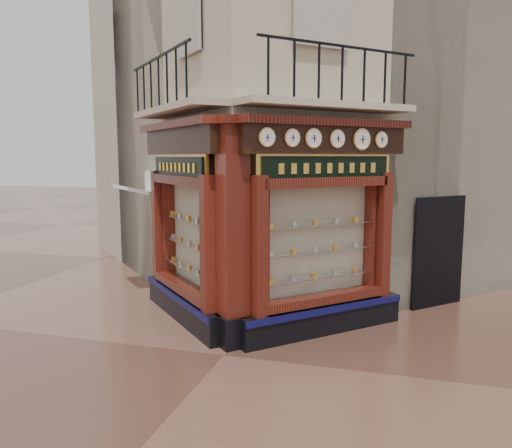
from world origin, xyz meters
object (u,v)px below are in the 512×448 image
at_px(clock_b, 292,138).
at_px(clock_c, 313,138).
at_px(awning, 139,292).
at_px(signboard_left, 179,167).
at_px(clock_d, 337,139).
at_px(clock_e, 362,139).
at_px(clock_f, 381,140).
at_px(corner_pilaster, 233,236).
at_px(signboard_right, 327,168).
at_px(clock_a, 267,137).

bearing_deg(clock_b, clock_c, -0.00).
distance_m(awning, signboard_left, 3.97).
bearing_deg(clock_d, awning, 117.04).
bearing_deg(clock_c, clock_e, 0.00).
relative_size(clock_f, awning, 0.23).
height_order(corner_pilaster, signboard_left, corner_pilaster).
relative_size(clock_f, signboard_right, 0.15).
bearing_deg(clock_d, clock_a, 180.00).
relative_size(clock_a, clock_c, 0.92).
xyz_separation_m(clock_f, signboard_left, (-3.82, -0.74, -0.52)).
height_order(clock_c, signboard_left, clock_c).
bearing_deg(clock_f, corner_pilaster, 171.64).
distance_m(clock_e, signboard_right, 0.86).
bearing_deg(signboard_left, corner_pilaster, -169.75).
distance_m(corner_pilaster, clock_c, 2.19).
height_order(corner_pilaster, clock_d, corner_pilaster).
xyz_separation_m(clock_f, signboard_right, (-0.90, -0.74, -0.52)).
distance_m(corner_pilaster, clock_d, 2.55).
height_order(awning, signboard_right, signboard_right).
distance_m(corner_pilaster, signboard_left, 2.12).
relative_size(clock_d, signboard_right, 0.16).
xyz_separation_m(clock_c, clock_f, (1.10, 1.10, 0.00)).
bearing_deg(signboard_right, signboard_left, 135.00).
xyz_separation_m(clock_d, signboard_left, (-3.09, -0.01, -0.52)).
bearing_deg(clock_b, clock_d, -0.00).
relative_size(clock_a, clock_d, 0.96).
bearing_deg(clock_a, signboard_left, 108.75).
bearing_deg(signboard_left, signboard_right, -135.00).
bearing_deg(clock_f, awning, 126.26).
distance_m(corner_pilaster, clock_e, 2.98).
height_order(clock_b, signboard_left, clock_b).
bearing_deg(corner_pilaster, signboard_left, 100.25).
bearing_deg(clock_f, signboard_left, 145.96).
distance_m(corner_pilaster, clock_b, 1.95).
bearing_deg(clock_d, signboard_left, 135.12).
bearing_deg(clock_c, clock_f, 0.00).
distance_m(clock_f, signboard_right, 1.27).
bearing_deg(clock_f, clock_e, 180.00).
bearing_deg(clock_e, clock_b, -180.00).
xyz_separation_m(corner_pilaster, clock_a, (0.60, -0.00, 1.67)).
height_order(clock_e, signboard_left, clock_e).
distance_m(clock_c, clock_e, 1.08).
relative_size(corner_pilaster, clock_c, 11.41).
relative_size(corner_pilaster, signboard_right, 1.87).
relative_size(clock_a, clock_e, 0.80).
distance_m(corner_pilaster, clock_a, 1.78).
bearing_deg(clock_d, clock_f, 0.00).
relative_size(clock_c, clock_f, 1.13).
xyz_separation_m(clock_e, clock_f, (0.33, 0.33, 0.00)).
relative_size(corner_pilaster, clock_e, 9.91).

